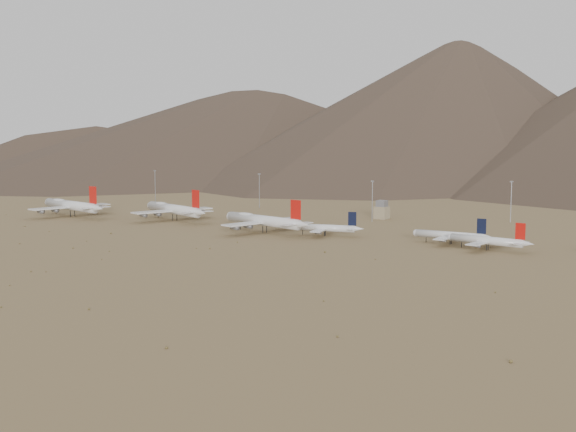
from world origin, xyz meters
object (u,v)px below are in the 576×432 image
Objects in this scene: widebody_west at (72,205)px; widebody_east at (264,220)px; narrowbody_a at (326,228)px; narrowbody_b at (451,235)px; control_tower at (382,211)px; widebody_centre at (174,209)px.

widebody_west is 1.08× the size of widebody_east.
narrowbody_b is (66.95, 8.88, 0.05)m from narrowbody_a.
control_tower is (-76.75, 79.42, 0.89)m from narrowbody_b.
widebody_centre is 132.97m from control_tower.
narrowbody_b is at bearing -45.98° from control_tower.
narrowbody_b is at bearing 21.90° from widebody_east.
widebody_centre is (72.05, 20.49, -0.16)m from widebody_west.
narrowbody_a reaches higher than control_tower.
widebody_centre is 5.66× the size of control_tower.
widebody_west is at bearing -165.47° from widebody_east.
widebody_east reaches higher than control_tower.
narrowbody_a is 88.85m from control_tower.
widebody_centre reaches higher than control_tower.
control_tower is (178.24, 100.49, -2.06)m from widebody_west.
narrowbody_b is at bearing 15.69° from widebody_west.
widebody_centre is 1.64× the size of narrowbody_b.
widebody_east is at bearing -104.90° from control_tower.
narrowbody_a is at bearing -175.20° from narrowbody_b.
narrowbody_b reaches higher than narrowbody_a.
narrowbody_b is (182.93, 0.58, -2.79)m from widebody_centre.
narrowbody_a is 3.34× the size of control_tower.
widebody_centre is 116.31m from narrowbody_a.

